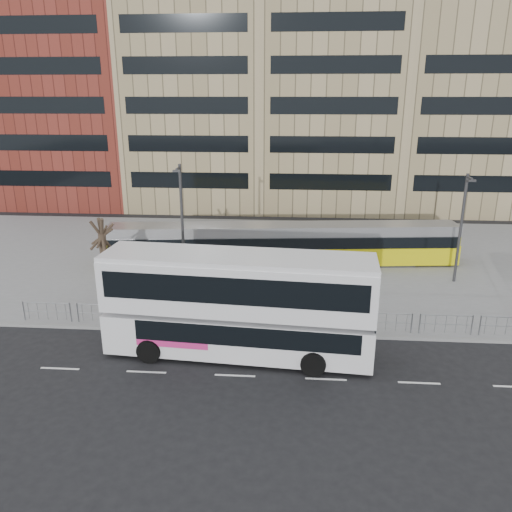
# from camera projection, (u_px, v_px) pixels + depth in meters

# --- Properties ---
(ground) EXTENTS (120.00, 120.00, 0.00)m
(ground) POSITION_uv_depth(u_px,v_px,m) (282.00, 336.00, 25.71)
(ground) COLOR black
(ground) RESTS_ON ground
(plaza) EXTENTS (64.00, 24.00, 0.15)m
(plaza) POSITION_uv_depth(u_px,v_px,m) (286.00, 260.00, 37.07)
(plaza) COLOR slate
(plaza) RESTS_ON ground
(kerb) EXTENTS (64.00, 0.25, 0.17)m
(kerb) POSITION_uv_depth(u_px,v_px,m) (282.00, 334.00, 25.74)
(kerb) COLOR gray
(kerb) RESTS_ON ground
(building_row) EXTENTS (70.40, 18.40, 31.20)m
(building_row) POSITION_uv_depth(u_px,v_px,m) (306.00, 84.00, 54.08)
(building_row) COLOR maroon
(building_row) RESTS_ON ground
(pedestrian_barrier) EXTENTS (32.07, 0.07, 1.10)m
(pedestrian_barrier) POSITION_uv_depth(u_px,v_px,m) (322.00, 315.00, 25.74)
(pedestrian_barrier) COLOR gray
(pedestrian_barrier) RESTS_ON plaza
(road_markings) EXTENTS (62.00, 0.12, 0.01)m
(road_markings) POSITION_uv_depth(u_px,v_px,m) (303.00, 378.00, 21.85)
(road_markings) COLOR white
(road_markings) RESTS_ON ground
(double_decker_bus) EXTENTS (12.60, 3.89, 4.96)m
(double_decker_bus) POSITION_uv_depth(u_px,v_px,m) (238.00, 302.00, 23.13)
(double_decker_bus) COLOR silver
(double_decker_bus) RESTS_ON ground
(tram) EXTENTS (24.90, 4.91, 2.92)m
(tram) POSITION_uv_depth(u_px,v_px,m) (283.00, 244.00, 35.69)
(tram) COLOR #D4C90B
(tram) RESTS_ON plaza
(ad_panel) EXTENTS (0.72, 0.30, 1.39)m
(ad_panel) POSITION_uv_depth(u_px,v_px,m) (323.00, 317.00, 25.65)
(ad_panel) COLOR #2D2D30
(ad_panel) RESTS_ON plaza
(pedestrian) EXTENTS (0.56, 0.75, 1.88)m
(pedestrian) POSITION_uv_depth(u_px,v_px,m) (226.00, 293.00, 28.29)
(pedestrian) COLOR black
(pedestrian) RESTS_ON plaza
(traffic_light_west) EXTENTS (0.20, 0.23, 3.10)m
(traffic_light_west) POSITION_uv_depth(u_px,v_px,m) (195.00, 288.00, 26.24)
(traffic_light_west) COLOR #2D2D30
(traffic_light_west) RESTS_ON plaza
(lamp_post_west) EXTENTS (0.45, 1.04, 7.66)m
(lamp_post_west) POSITION_uv_depth(u_px,v_px,m) (182.00, 219.00, 31.32)
(lamp_post_west) COLOR #2D2D30
(lamp_post_west) RESTS_ON plaza
(lamp_post_east) EXTENTS (0.45, 1.04, 7.07)m
(lamp_post_east) POSITION_uv_depth(u_px,v_px,m) (462.00, 224.00, 31.46)
(lamp_post_east) COLOR #2D2D30
(lamp_post_east) RESTS_ON plaza
(bare_tree) EXTENTS (3.83, 3.83, 6.82)m
(bare_tree) POSITION_uv_depth(u_px,v_px,m) (100.00, 215.00, 28.82)
(bare_tree) COLOR #2F211A
(bare_tree) RESTS_ON plaza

